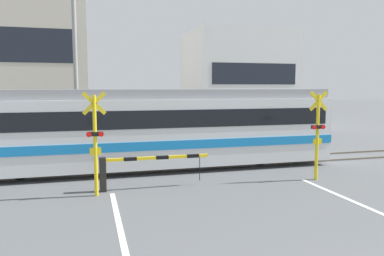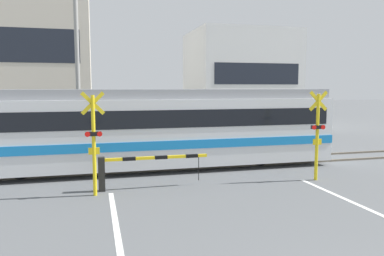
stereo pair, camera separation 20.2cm
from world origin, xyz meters
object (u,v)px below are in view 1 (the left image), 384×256
commuter_train (147,126)px  crossing_barrier_near (131,166)px  pedestrian (162,125)px  crossing_signal_left (95,139)px  crossing_signal_right (317,131)px  crossing_barrier_far (221,135)px

commuter_train → crossing_barrier_near: bearing=-107.6°
pedestrian → crossing_signal_left: bearing=-110.7°
crossing_signal_right → crossing_barrier_near: bearing=176.2°
commuter_train → pedestrian: 7.29m
crossing_signal_right → pedestrian: size_ratio=1.76×
crossing_barrier_near → pedestrian: (2.88, 9.98, 0.26)m
crossing_barrier_far → pedestrian: (-2.34, 3.72, 0.26)m
commuter_train → crossing_signal_left: size_ratio=4.76×
crossing_barrier_far → crossing_signal_left: size_ratio=1.13×
crossing_barrier_far → pedestrian: size_ratio=1.99×
commuter_train → crossing_signal_right: commuter_train is taller
pedestrian → crossing_signal_right: bearing=-72.0°
commuter_train → crossing_signal_left: (-2.00, -3.40, 0.02)m
crossing_barrier_near → crossing_barrier_far: bearing=50.2°
crossing_barrier_far → crossing_signal_left: crossing_signal_left is taller
crossing_signal_left → crossing_signal_right: (7.31, 0.00, 0.00)m
crossing_barrier_far → crossing_signal_left: bearing=-133.2°
crossing_barrier_far → crossing_signal_right: (1.05, -6.67, 0.94)m
commuter_train → crossing_barrier_far: commuter_train is taller
crossing_signal_left → pedestrian: 11.13m
commuter_train → crossing_barrier_far: (4.27, 3.28, -0.92)m
crossing_signal_right → pedestrian: 10.95m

